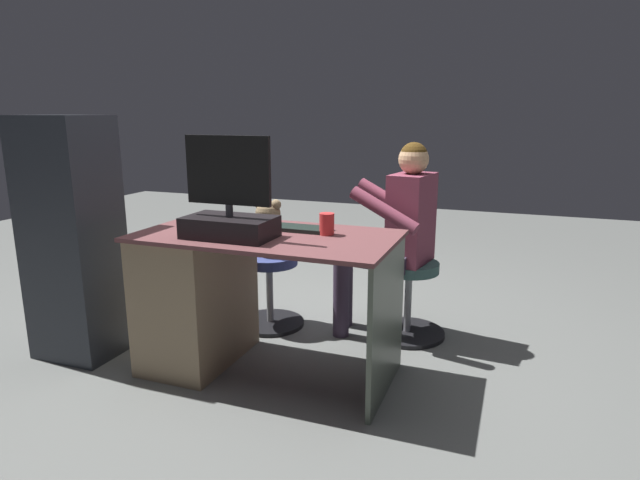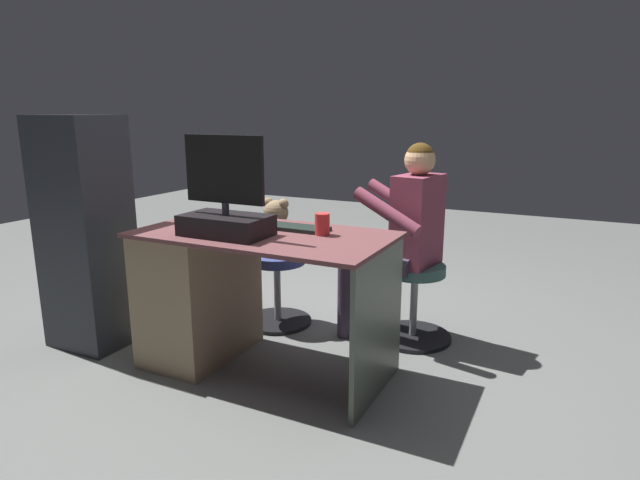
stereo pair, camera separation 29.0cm
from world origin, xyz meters
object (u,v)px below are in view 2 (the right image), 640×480
at_px(keyboard, 290,227).
at_px(cup, 322,224).
at_px(teddy_bear, 277,229).
at_px(office_chair_teddy, 277,283).
at_px(person, 401,228).
at_px(desk, 212,289).
at_px(monitor, 226,211).
at_px(computer_mouse, 240,221).
at_px(tv_remote, 207,227).
at_px(visitor_chair, 414,298).

distance_m(keyboard, cup, 0.22).
xyz_separation_m(keyboard, teddy_bear, (0.36, -0.46, -0.13)).
bearing_deg(office_chair_teddy, person, -169.91).
xyz_separation_m(desk, cup, (-0.63, -0.09, 0.41)).
relative_size(monitor, keyboard, 1.17).
bearing_deg(computer_mouse, person, -140.96).
relative_size(desk, computer_mouse, 13.55).
relative_size(tv_remote, person, 0.13).
relative_size(monitor, office_chair_teddy, 1.05).
height_order(office_chair_teddy, person, person).
xyz_separation_m(desk, visitor_chair, (-0.93, -0.74, -0.14)).
height_order(office_chair_teddy, visitor_chair, same).
distance_m(desk, visitor_chair, 1.20).
distance_m(keyboard, person, 0.72).
xyz_separation_m(keyboard, computer_mouse, (0.31, 0.00, 0.01)).
relative_size(computer_mouse, person, 0.08).
distance_m(tv_remote, office_chair_teddy, 0.79).
distance_m(teddy_bear, person, 0.78).
distance_m(desk, keyboard, 0.57).
xyz_separation_m(cup, office_chair_teddy, (0.57, -0.49, -0.53)).
distance_m(monitor, keyboard, 0.36).
bearing_deg(desk, monitor, 148.27).
height_order(desk, tv_remote, tv_remote).
relative_size(keyboard, teddy_bear, 1.17).
relative_size(teddy_bear, visitor_chair, 0.77).
height_order(computer_mouse, cup, cup).
bearing_deg(keyboard, visitor_chair, -130.15).
height_order(desk, cup, cup).
xyz_separation_m(monitor, teddy_bear, (0.15, -0.73, -0.25)).
height_order(tv_remote, office_chair_teddy, tv_remote).
relative_size(desk, office_chair_teddy, 2.79).
distance_m(keyboard, tv_remote, 0.44).
distance_m(tv_remote, teddy_bear, 0.65).
xyz_separation_m(teddy_bear, visitor_chair, (-0.86, -0.14, -0.37)).
bearing_deg(office_chair_teddy, keyboard, 128.48).
relative_size(desk, cup, 12.02).
height_order(monitor, computer_mouse, monitor).
xyz_separation_m(office_chair_teddy, visitor_chair, (-0.86, -0.15, -0.01)).
height_order(tv_remote, person, person).
height_order(keyboard, cup, cup).
bearing_deg(office_chair_teddy, teddy_bear, -90.00).
bearing_deg(teddy_bear, desk, 83.58).
distance_m(office_chair_teddy, visitor_chair, 0.88).
distance_m(desk, teddy_bear, 0.64).
relative_size(monitor, teddy_bear, 1.36).
distance_m(monitor, cup, 0.48).
bearing_deg(visitor_chair, keyboard, 49.85).
height_order(monitor, person, monitor).
xyz_separation_m(computer_mouse, tv_remote, (0.09, 0.17, -0.01)).
relative_size(cup, visitor_chair, 0.23).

